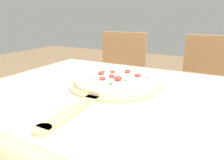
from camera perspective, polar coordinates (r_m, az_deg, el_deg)
name	(u,v)px	position (r m, az deg, el deg)	size (l,w,h in m)	color
dining_table	(107,125)	(0.74, -1.57, -12.84)	(1.14, 1.03, 0.72)	brown
towel_cloth	(106,98)	(0.69, -1.64, -5.27)	(1.06, 0.95, 0.00)	silver
pizza_peel	(113,85)	(0.80, 0.15, -1.56)	(0.38, 0.61, 0.01)	tan
pizza	(115,79)	(0.81, 0.98, 0.23)	(0.33, 0.33, 0.04)	beige
chair_left	(119,79)	(1.66, 2.09, 0.39)	(0.42, 0.42, 0.88)	#A37547
chair_right	(207,92)	(1.52, 25.59, -3.05)	(0.42, 0.42, 0.88)	#A37547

